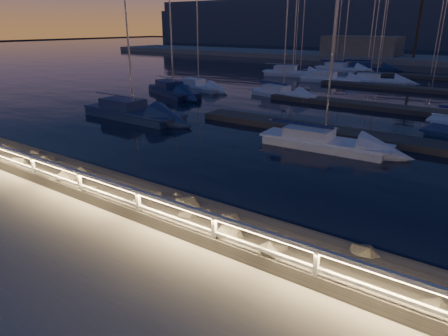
{
  "coord_description": "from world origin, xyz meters",
  "views": [
    {
      "loc": [
        6.89,
        -7.86,
        5.94
      ],
      "look_at": [
        -1.49,
        4.0,
        0.72
      ],
      "focal_mm": 32.0,
      "sensor_mm": 36.0,
      "label": 1
    }
  ],
  "objects": [
    {
      "name": "sailboat_j",
      "position": [
        -10.9,
        39.49,
        -0.17
      ],
      "size": [
        7.75,
        2.82,
        12.96
      ],
      "rotation": [
        0.0,
        0.0,
        0.07
      ],
      "color": "white",
      "rests_on": "ground"
    },
    {
      "name": "guard_rail",
      "position": [
        -0.07,
        -0.0,
        0.77
      ],
      "size": [
        44.11,
        0.12,
        1.06
      ],
      "color": "white",
      "rests_on": "ground"
    },
    {
      "name": "floating_docks",
      "position": [
        0.0,
        32.5,
        -0.4
      ],
      "size": [
        22.0,
        36.0,
        0.4
      ],
      "color": "#534C45",
      "rests_on": "ground"
    },
    {
      "name": "harbor_water",
      "position": [
        0.0,
        31.22,
        -0.97
      ],
      "size": [
        400.0,
        440.0,
        0.6
      ],
      "color": "black",
      "rests_on": "ground"
    },
    {
      "name": "sailboat_e",
      "position": [
        -20.18,
        25.55,
        -0.19
      ],
      "size": [
        6.71,
        2.91,
        11.13
      ],
      "rotation": [
        0.0,
        0.0,
        -0.15
      ],
      "color": "white",
      "rests_on": "ground"
    },
    {
      "name": "sailboat_a",
      "position": [
        -20.2,
        21.64,
        -0.13
      ],
      "size": [
        8.07,
        5.21,
        13.5
      ],
      "rotation": [
        0.0,
        0.0,
        -0.42
      ],
      "color": "navy",
      "rests_on": "ground"
    },
    {
      "name": "sailboat_m",
      "position": [
        -11.14,
        54.57,
        -0.13
      ],
      "size": [
        8.13,
        4.82,
        13.49
      ],
      "rotation": [
        0.0,
        0.0,
        0.36
      ],
      "color": "navy",
      "rests_on": "ground"
    },
    {
      "name": "sailboat_i",
      "position": [
        -17.55,
        42.47,
        -0.13
      ],
      "size": [
        8.27,
        4.08,
        13.65
      ],
      "rotation": [
        0.0,
        0.0,
        0.23
      ],
      "color": "white",
      "rests_on": "ground"
    },
    {
      "name": "sailboat_c",
      "position": [
        -1.15,
        13.0,
        -0.2
      ],
      "size": [
        7.33,
        2.52,
        12.26
      ],
      "rotation": [
        0.0,
        0.0,
        0.04
      ],
      "color": "white",
      "rests_on": "ground"
    },
    {
      "name": "distant_hills",
      "position": [
        -22.13,
        133.69,
        4.74
      ],
      "size": [
        230.0,
        37.5,
        18.0
      ],
      "color": "#3C4A5E",
      "rests_on": "ground"
    },
    {
      "name": "sailboat_f",
      "position": [
        -10.77,
        26.71,
        -0.2
      ],
      "size": [
        7.0,
        3.35,
        11.51
      ],
      "rotation": [
        0.0,
        0.0,
        -0.21
      ],
      "color": "white",
      "rests_on": "ground"
    },
    {
      "name": "sailboat_k",
      "position": [
        -6.21,
        41.54,
        -0.2
      ],
      "size": [
        7.5,
        3.45,
        12.3
      ],
      "rotation": [
        0.0,
        0.0,
        0.19
      ],
      "color": "white",
      "rests_on": "ground"
    },
    {
      "name": "riprap",
      "position": [
        -4.27,
        1.15,
        -0.14
      ],
      "size": [
        36.29,
        2.74,
        1.35
      ],
      "color": "#655F56",
      "rests_on": "ground"
    },
    {
      "name": "sailboat_n",
      "position": [
        -14.01,
        51.92,
        -0.15
      ],
      "size": [
        8.17,
        2.88,
        13.7
      ],
      "rotation": [
        0.0,
        0.0,
        -0.05
      ],
      "color": "white",
      "rests_on": "ground"
    },
    {
      "name": "sailboat_b",
      "position": [
        -15.67,
        12.11,
        -0.12
      ],
      "size": [
        8.8,
        2.84,
        14.86
      ],
      "rotation": [
        0.0,
        0.0,
        -0.02
      ],
      "color": "navy",
      "rests_on": "ground"
    },
    {
      "name": "ground",
      "position": [
        0.0,
        0.0,
        0.0
      ],
      "size": [
        400.0,
        400.0,
        0.0
      ],
      "primitive_type": "plane",
      "color": "gray",
      "rests_on": "ground"
    }
  ]
}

